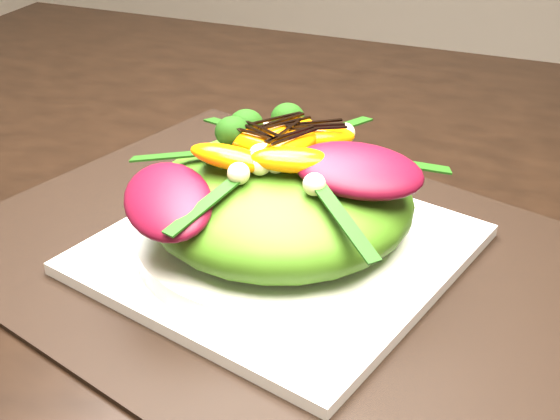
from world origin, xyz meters
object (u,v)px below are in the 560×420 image
at_px(dining_table, 413,208).
at_px(placemat, 280,256).
at_px(salad_bowl, 280,235).
at_px(orange_segment, 264,143).
at_px(plate_base, 280,249).
at_px(lettuce_mound, 280,200).

xyz_separation_m(dining_table, placemat, (-0.08, -0.16, 0.02)).
xyz_separation_m(dining_table, salad_bowl, (-0.08, -0.16, 0.04)).
relative_size(dining_table, orange_segment, 24.33).
bearing_deg(salad_bowl, plate_base, -45.00).
bearing_deg(plate_base, placemat, 135.00).
bearing_deg(lettuce_mound, dining_table, 64.22).
bearing_deg(salad_bowl, dining_table, 64.22).
distance_m(salad_bowl, orange_segment, 0.08).
bearing_deg(placemat, orange_segment, 157.43).
bearing_deg(plate_base, salad_bowl, 135.00).
relative_size(placemat, lettuce_mound, 2.44).
distance_m(dining_table, salad_bowl, 0.18).
xyz_separation_m(lettuce_mound, orange_segment, (-0.02, 0.01, 0.04)).
distance_m(placemat, orange_segment, 0.10).
relative_size(plate_base, orange_segment, 4.13).
bearing_deg(lettuce_mound, salad_bowl, 116.57).
distance_m(placemat, plate_base, 0.01).
bearing_deg(placemat, plate_base, -45.00).
relative_size(placemat, plate_base, 1.94).
relative_size(lettuce_mound, orange_segment, 3.28).
xyz_separation_m(plate_base, salad_bowl, (-0.00, 0.00, 0.01)).
height_order(dining_table, plate_base, dining_table).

